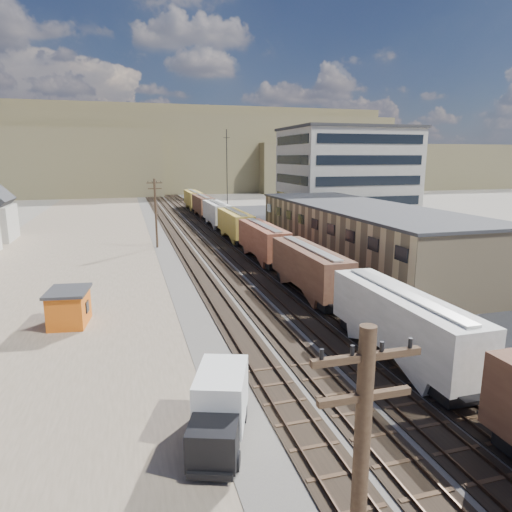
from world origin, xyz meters
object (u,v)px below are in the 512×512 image
object	(u,v)px
utility_pole_north	(156,212)
parked_car_blue	(313,226)
box_truck	(220,408)
freight_train	(247,231)
maintenance_shed	(69,307)

from	to	relation	value
utility_pole_north	parked_car_blue	world-z (taller)	utility_pole_north
utility_pole_north	box_truck	size ratio (longest dim) A/B	1.61
freight_train	parked_car_blue	bearing A→B (deg)	40.53
box_truck	parked_car_blue	size ratio (longest dim) A/B	1.12
box_truck	parked_car_blue	distance (m)	63.37
maintenance_shed	parked_car_blue	size ratio (longest dim) A/B	0.77
freight_train	box_truck	bearing A→B (deg)	-106.54
box_truck	maintenance_shed	xyz separation A→B (m)	(-8.40, 17.97, -0.11)
freight_train	utility_pole_north	world-z (taller)	utility_pole_north
utility_pole_north	parked_car_blue	distance (m)	29.80
freight_train	box_truck	distance (m)	44.79
freight_train	parked_car_blue	xyz separation A→B (m)	(15.90, 13.60, -2.03)
utility_pole_north	box_truck	world-z (taller)	utility_pole_north
freight_train	utility_pole_north	distance (m)	13.55
freight_train	utility_pole_north	xyz separation A→B (m)	(-12.30, 5.11, 2.50)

